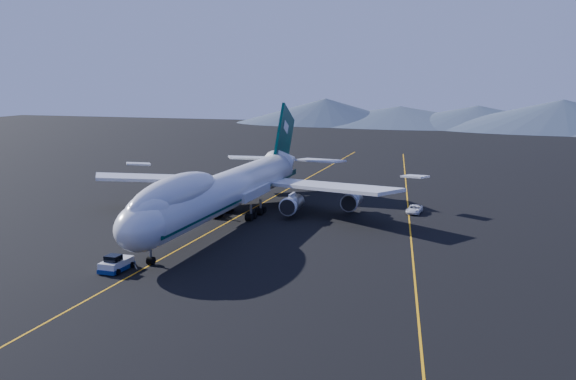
% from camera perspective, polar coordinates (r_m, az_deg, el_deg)
% --- Properties ---
extents(ground, '(500.00, 500.00, 0.00)m').
position_cam_1_polar(ground, '(111.57, -5.39, -2.88)').
color(ground, black).
rests_on(ground, ground).
extents(taxiway_line_main, '(0.25, 220.00, 0.01)m').
position_cam_1_polar(taxiway_line_main, '(111.57, -5.39, -2.87)').
color(taxiway_line_main, orange).
rests_on(taxiway_line_main, ground).
extents(taxiway_line_side, '(28.08, 198.09, 0.01)m').
position_cam_1_polar(taxiway_line_side, '(113.60, 10.74, -2.77)').
color(taxiway_line_side, orange).
rests_on(taxiway_line_side, ground).
extents(boeing_747, '(59.62, 72.43, 19.37)m').
position_cam_1_polar(boeing_747, '(110.45, -5.44, 0.07)').
color(boeing_747, silver).
rests_on(boeing_747, ground).
extents(pushback_tug, '(2.99, 5.12, 2.21)m').
position_cam_1_polar(pushback_tug, '(86.90, -15.01, -6.47)').
color(pushback_tug, silver).
rests_on(pushback_tug, ground).
extents(service_van, '(2.80, 5.43, 1.46)m').
position_cam_1_polar(service_van, '(120.56, 11.17, -1.69)').
color(service_van, white).
rests_on(service_van, ground).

